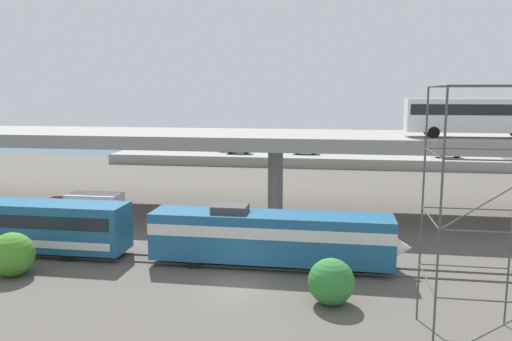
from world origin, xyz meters
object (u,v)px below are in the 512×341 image
parked_car_0 (305,150)px  parked_car_1 (239,149)px  train_locomotive (282,236)px  parked_car_2 (232,147)px  parked_car_3 (448,153)px  scaffolding_tower (481,209)px  service_truck_west (86,209)px  transit_bus_on_overpass (476,114)px

parked_car_0 → parked_car_1: 11.25m
train_locomotive → parked_car_2: train_locomotive is taller
parked_car_1 → parked_car_3: 33.85m
scaffolding_tower → parked_car_1: 63.38m
service_truck_west → parked_car_3: (39.32, 42.76, 0.69)m
service_truck_west → scaffolding_tower: 33.12m
train_locomotive → scaffolding_tower: bearing=-42.5°
service_truck_west → parked_car_1: bearing=-97.4°
train_locomotive → parked_car_2: 54.56m
train_locomotive → parked_car_1: bearing=104.4°
transit_bus_on_overpass → parked_car_2: size_ratio=2.59×
parked_car_1 → parked_car_2: 3.24m
parked_car_0 → train_locomotive: bearing=-88.2°
scaffolding_tower → parked_car_2: scaffolding_tower is taller
train_locomotive → parked_car_3: (21.09, 50.21, 0.14)m
scaffolding_tower → parked_car_0: (-11.58, 60.26, -4.19)m
train_locomotive → parked_car_1: train_locomotive is taller
service_truck_west → parked_car_3: parked_car_3 is taller
transit_bus_on_overpass → parked_car_3: (5.58, 36.35, -7.59)m
parked_car_0 → transit_bus_on_overpass: bearing=-65.3°
service_truck_west → scaffolding_tower: size_ratio=0.56×
parked_car_0 → parked_car_3: same height
service_truck_west → parked_car_0: size_ratio=1.58×
transit_bus_on_overpass → service_truck_west: transit_bus_on_overpass is taller
parked_car_0 → parked_car_2: size_ratio=0.93×
train_locomotive → transit_bus_on_overpass: bearing=41.8°
scaffolding_tower → parked_car_0: size_ratio=2.82×
train_locomotive → service_truck_west: bearing=157.8°
scaffolding_tower → parked_car_2: size_ratio=2.62×
service_truck_west → parked_car_1: size_ratio=1.56×
transit_bus_on_overpass → parked_car_2: 49.57m
parked_car_1 → parked_car_3: (33.85, 0.37, -0.00)m
transit_bus_on_overpass → scaffolding_tower: bearing=76.5°
parked_car_1 → parked_car_3: same height
service_truck_west → scaffolding_tower: bearing=149.5°
parked_car_0 → scaffolding_tower: bearing=-79.1°
parked_car_1 → parked_car_2: size_ratio=0.94×
parked_car_0 → parked_car_2: same height
transit_bus_on_overpass → parked_car_1: (-28.27, 35.99, -7.59)m
train_locomotive → parked_car_1: 51.46m
service_truck_west → parked_car_1: parked_car_1 is taller
parked_car_0 → parked_car_1: size_ratio=0.99×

